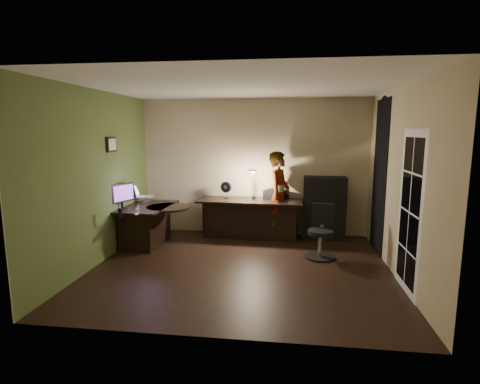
# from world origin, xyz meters

# --- Properties ---
(floor) EXTENTS (4.50, 4.00, 0.01)m
(floor) POSITION_xyz_m (0.00, 0.00, -0.01)
(floor) COLOR black
(floor) RESTS_ON ground
(ceiling) EXTENTS (4.50, 4.00, 0.01)m
(ceiling) POSITION_xyz_m (0.00, 0.00, 2.71)
(ceiling) COLOR silver
(ceiling) RESTS_ON floor
(wall_back) EXTENTS (4.50, 0.01, 2.70)m
(wall_back) POSITION_xyz_m (0.00, 2.00, 1.35)
(wall_back) COLOR tan
(wall_back) RESTS_ON floor
(wall_front) EXTENTS (4.50, 0.01, 2.70)m
(wall_front) POSITION_xyz_m (0.00, -2.00, 1.35)
(wall_front) COLOR tan
(wall_front) RESTS_ON floor
(wall_left) EXTENTS (0.01, 4.00, 2.70)m
(wall_left) POSITION_xyz_m (-2.25, 0.00, 1.35)
(wall_left) COLOR tan
(wall_left) RESTS_ON floor
(wall_right) EXTENTS (0.01, 4.00, 2.70)m
(wall_right) POSITION_xyz_m (2.25, 0.00, 1.35)
(wall_right) COLOR tan
(wall_right) RESTS_ON floor
(green_wall_overlay) EXTENTS (0.00, 4.00, 2.70)m
(green_wall_overlay) POSITION_xyz_m (-2.24, 0.00, 1.35)
(green_wall_overlay) COLOR #4B622E
(green_wall_overlay) RESTS_ON floor
(arched_doorway) EXTENTS (0.01, 0.90, 2.60)m
(arched_doorway) POSITION_xyz_m (2.24, 1.15, 1.30)
(arched_doorway) COLOR black
(arched_doorway) RESTS_ON floor
(french_door) EXTENTS (0.02, 0.92, 2.10)m
(french_door) POSITION_xyz_m (2.24, -0.55, 1.05)
(french_door) COLOR white
(french_door) RESTS_ON floor
(framed_picture) EXTENTS (0.04, 0.30, 0.25)m
(framed_picture) POSITION_xyz_m (-2.22, 0.45, 1.85)
(framed_picture) COLOR black
(framed_picture) RESTS_ON wall_left
(desk_left) EXTENTS (0.82, 1.28, 0.73)m
(desk_left) POSITION_xyz_m (-1.83, 0.94, 0.36)
(desk_left) COLOR black
(desk_left) RESTS_ON floor
(desk_right) EXTENTS (2.05, 0.80, 0.76)m
(desk_right) POSITION_xyz_m (-0.03, 1.63, 0.38)
(desk_right) COLOR black
(desk_right) RESTS_ON floor
(cabinet) EXTENTS (0.82, 0.44, 1.20)m
(cabinet) POSITION_xyz_m (1.39, 1.78, 0.60)
(cabinet) COLOR black
(cabinet) RESTS_ON floor
(laptop_stand) EXTENTS (0.25, 0.23, 0.09)m
(laptop_stand) POSITION_xyz_m (-2.11, 1.44, 0.76)
(laptop_stand) COLOR silver
(laptop_stand) RESTS_ON desk_left
(laptop) EXTENTS (0.43, 0.41, 0.24)m
(laptop) POSITION_xyz_m (-2.07, 1.44, 0.92)
(laptop) COLOR silver
(laptop) RESTS_ON laptop_stand
(monitor) EXTENTS (0.28, 0.50, 0.33)m
(monitor) POSITION_xyz_m (-2.18, 0.66, 0.88)
(monitor) COLOR black
(monitor) RESTS_ON desk_left
(mouse) EXTENTS (0.09, 0.11, 0.04)m
(mouse) POSITION_xyz_m (-1.75, 0.24, 0.73)
(mouse) COLOR silver
(mouse) RESTS_ON desk_left
(phone) EXTENTS (0.09, 0.14, 0.01)m
(phone) POSITION_xyz_m (-1.52, 1.16, 0.72)
(phone) COLOR black
(phone) RESTS_ON desk_left
(pen) EXTENTS (0.02, 0.13, 0.01)m
(pen) POSITION_xyz_m (-1.40, 0.93, 0.72)
(pen) COLOR black
(pen) RESTS_ON desk_left
(speaker) EXTENTS (0.08, 0.08, 0.16)m
(speaker) POSITION_xyz_m (-1.93, 0.03, 0.79)
(speaker) COLOR black
(speaker) RESTS_ON desk_left
(notepad) EXTENTS (0.20, 0.25, 0.01)m
(notepad) POSITION_xyz_m (-1.38, 0.79, 0.72)
(notepad) COLOR silver
(notepad) RESTS_ON desk_left
(desk_fan) EXTENTS (0.24, 0.18, 0.33)m
(desk_fan) POSITION_xyz_m (-0.51, 1.72, 0.92)
(desk_fan) COLOR black
(desk_fan) RESTS_ON desk_right
(headphones) EXTENTS (0.18, 0.13, 0.08)m
(headphones) POSITION_xyz_m (0.61, 1.94, 0.80)
(headphones) COLOR #1B4496
(headphones) RESTS_ON desk_right
(printer) EXTENTS (0.51, 0.44, 0.19)m
(printer) POSITION_xyz_m (0.46, 1.81, 0.85)
(printer) COLOR black
(printer) RESTS_ON desk_right
(desk_lamp) EXTENTS (0.17, 0.30, 0.64)m
(desk_lamp) POSITION_xyz_m (0.04, 1.69, 1.08)
(desk_lamp) COLOR black
(desk_lamp) RESTS_ON desk_right
(office_chair) EXTENTS (0.59, 0.59, 0.88)m
(office_chair) POSITION_xyz_m (1.24, 0.60, 0.44)
(office_chair) COLOR black
(office_chair) RESTS_ON floor
(person) EXTENTS (0.55, 0.69, 1.69)m
(person) POSITION_xyz_m (0.53, 1.64, 0.84)
(person) COLOR #D8A88C
(person) RESTS_ON floor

